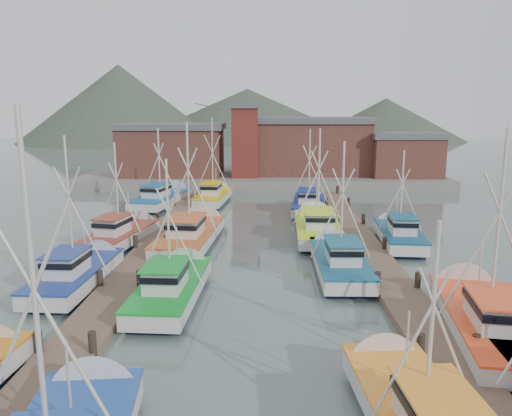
{
  "coord_description": "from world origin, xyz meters",
  "views": [
    {
      "loc": [
        0.31,
        -25.87,
        9.23
      ],
      "look_at": [
        -0.26,
        7.15,
        2.6
      ],
      "focal_mm": 35.0,
      "sensor_mm": 36.0,
      "label": 1
    }
  ],
  "objects_px": {
    "lookout_tower": "(245,140)",
    "boat_8": "(192,234)",
    "boat_1": "(415,414)",
    "boat_12": "(214,196)",
    "boat_4": "(174,286)"
  },
  "relations": [
    {
      "from": "boat_1",
      "to": "boat_12",
      "type": "height_order",
      "value": "boat_12"
    },
    {
      "from": "lookout_tower",
      "to": "boat_4",
      "type": "height_order",
      "value": "lookout_tower"
    },
    {
      "from": "boat_12",
      "to": "lookout_tower",
      "type": "bearing_deg",
      "value": 81.57
    },
    {
      "from": "boat_4",
      "to": "boat_12",
      "type": "distance_m",
      "value": 25.24
    },
    {
      "from": "boat_4",
      "to": "boat_12",
      "type": "relative_size",
      "value": 0.96
    },
    {
      "from": "lookout_tower",
      "to": "boat_8",
      "type": "relative_size",
      "value": 0.81
    },
    {
      "from": "lookout_tower",
      "to": "boat_4",
      "type": "bearing_deg",
      "value": -93.41
    },
    {
      "from": "lookout_tower",
      "to": "boat_8",
      "type": "xyz_separation_m",
      "value": [
        -2.69,
        -25.42,
        -4.87
      ]
    },
    {
      "from": "boat_1",
      "to": "boat_12",
      "type": "xyz_separation_m",
      "value": [
        -9.26,
        35.55,
        0.01
      ]
    },
    {
      "from": "boat_8",
      "to": "boat_12",
      "type": "bearing_deg",
      "value": 94.33
    },
    {
      "from": "boat_1",
      "to": "boat_12",
      "type": "distance_m",
      "value": 36.73
    },
    {
      "from": "lookout_tower",
      "to": "boat_8",
      "type": "distance_m",
      "value": 26.02
    },
    {
      "from": "lookout_tower",
      "to": "boat_1",
      "type": "bearing_deg",
      "value": -81.82
    },
    {
      "from": "boat_4",
      "to": "boat_12",
      "type": "xyz_separation_m",
      "value": [
        -0.51,
        25.23,
        0.0
      ]
    },
    {
      "from": "boat_8",
      "to": "boat_12",
      "type": "xyz_separation_m",
      "value": [
        0.05,
        14.92,
        0.0
      ]
    }
  ]
}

